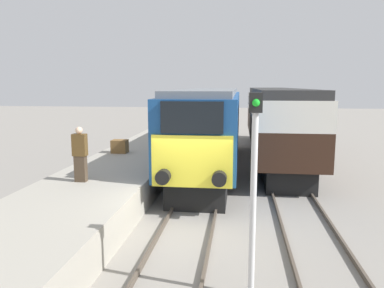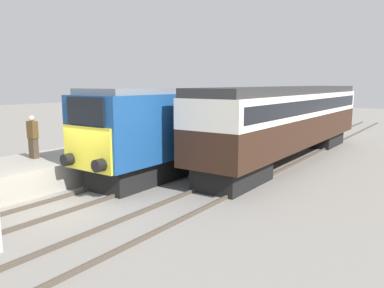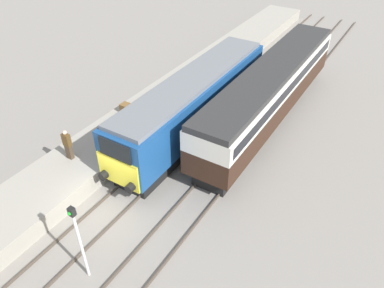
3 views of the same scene
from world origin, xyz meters
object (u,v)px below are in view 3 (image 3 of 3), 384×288
locomotive (194,103)px  luggage_crate (126,108)px  passenger_carriage (270,89)px  signal_post (79,238)px  person_on_platform (68,145)px

locomotive → luggage_crate: locomotive is taller
passenger_carriage → signal_post: size_ratio=4.19×
locomotive → person_on_platform: (-3.64, -6.79, -0.29)m
passenger_carriage → signal_post: 14.93m
person_on_platform → signal_post: bearing=-39.2°
signal_post → luggage_crate: (-5.75, 9.56, -1.04)m
person_on_platform → luggage_crate: 5.25m
locomotive → passenger_carriage: passenger_carriage is taller
passenger_carriage → person_on_platform: (-7.04, -10.47, -0.47)m
locomotive → person_on_platform: bearing=-118.2°
locomotive → luggage_crate: bearing=-158.6°
locomotive → signal_post: bearing=-81.3°
signal_post → luggage_crate: signal_post is taller
locomotive → luggage_crate: (-4.05, -1.59, -0.88)m
person_on_platform → luggage_crate: (-0.41, 5.20, -0.59)m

